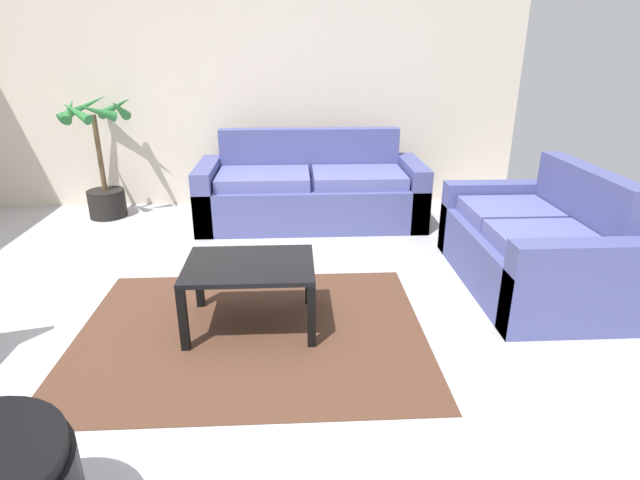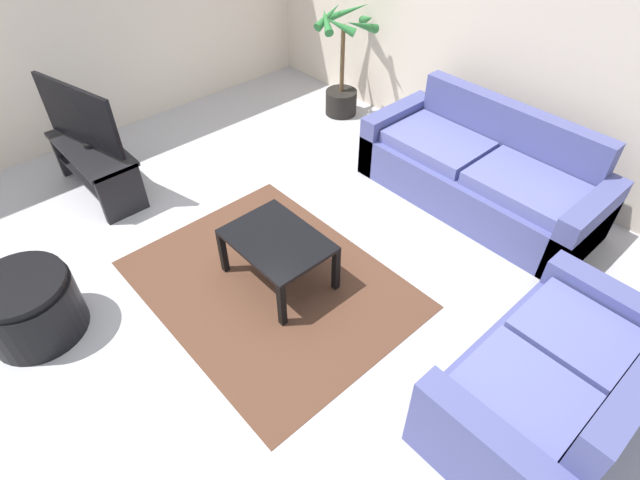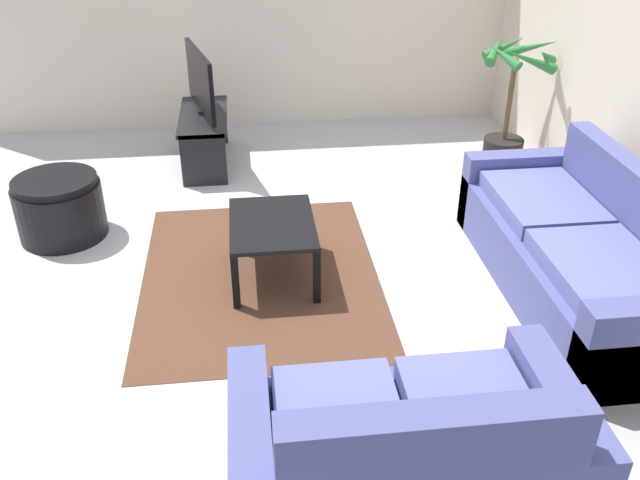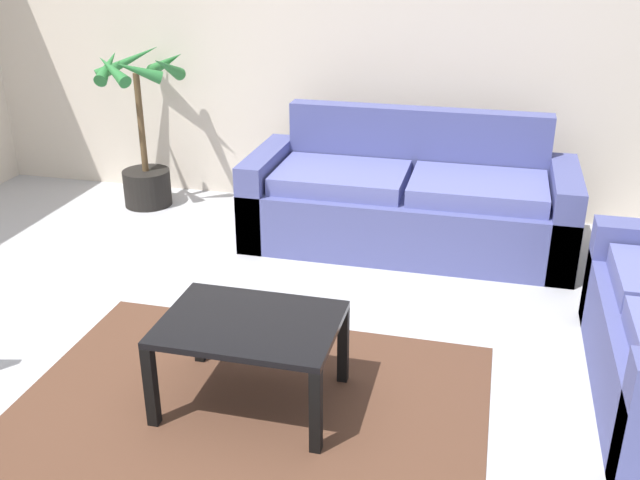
# 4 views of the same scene
# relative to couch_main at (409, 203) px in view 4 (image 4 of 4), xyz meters

# --- Properties ---
(ground_plane) EXTENTS (6.60, 6.60, 0.00)m
(ground_plane) POSITION_rel_couch_main_xyz_m (-0.68, -2.28, -0.30)
(ground_plane) COLOR #B2B2B7
(wall_back) EXTENTS (6.00, 0.06, 2.70)m
(wall_back) POSITION_rel_couch_main_xyz_m (-0.68, 0.72, 1.05)
(wall_back) COLOR beige
(wall_back) RESTS_ON ground
(couch_main) EXTENTS (2.23, 0.90, 0.90)m
(couch_main) POSITION_rel_couch_main_xyz_m (0.00, 0.00, 0.00)
(couch_main) COLOR #4C518C
(couch_main) RESTS_ON ground
(coffee_table) EXTENTS (0.81, 0.59, 0.44)m
(coffee_table) POSITION_rel_couch_main_xyz_m (-0.46, -2.06, 0.07)
(coffee_table) COLOR black
(coffee_table) RESTS_ON ground
(area_rug) EXTENTS (2.20, 1.70, 0.01)m
(area_rug) POSITION_rel_couch_main_xyz_m (-0.46, -2.16, -0.30)
(area_rug) COLOR #513323
(area_rug) RESTS_ON ground
(potted_palm) EXTENTS (0.80, 0.72, 1.26)m
(potted_palm) POSITION_rel_couch_main_xyz_m (-2.14, 0.28, 0.23)
(potted_palm) COLOR black
(potted_palm) RESTS_ON ground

